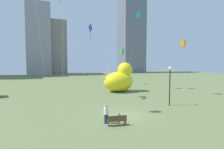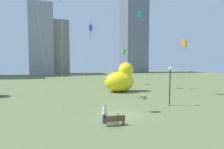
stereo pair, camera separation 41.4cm
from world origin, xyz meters
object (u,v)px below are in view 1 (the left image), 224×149
at_px(lamppost, 170,77).
at_px(kite_blue, 90,31).
at_px(person_child, 119,117).
at_px(giant_inflatable_duck, 120,79).
at_px(person_adult, 106,113).
at_px(park_bench, 117,120).
at_px(kite_orange, 183,44).
at_px(kite_green, 122,52).
at_px(kite_teal, 139,16).

xyz_separation_m(lamppost, kite_blue, (-7.70, 7.61, 6.14)).
xyz_separation_m(person_child, giant_inflatable_duck, (7.92, 15.25, 1.70)).
bearing_deg(person_adult, park_bench, -57.01).
height_order(kite_orange, kite_green, kite_orange).
bearing_deg(kite_teal, kite_blue, -154.83).
bearing_deg(lamppost, kite_orange, 35.21).
distance_m(park_bench, kite_teal, 25.23).
bearing_deg(giant_inflatable_duck, kite_blue, -147.80).
bearing_deg(person_adult, giant_inflatable_duck, 58.83).
height_order(giant_inflatable_duck, kite_green, kite_green).
bearing_deg(park_bench, person_adult, 122.99).
distance_m(giant_inflatable_duck, kite_teal, 12.78).
height_order(park_bench, kite_green, kite_green).
bearing_deg(kite_teal, lamppost, -106.50).
distance_m(park_bench, kite_green, 29.39).
xyz_separation_m(giant_inflatable_duck, kite_teal, (4.60, 1.05, 11.87)).
distance_m(giant_inflatable_duck, kite_green, 11.97).
bearing_deg(giant_inflatable_duck, kite_green, 59.81).
relative_size(park_bench, kite_green, 0.20).
xyz_separation_m(park_bench, kite_blue, (1.41, 11.38, 9.23)).
bearing_deg(kite_blue, person_adult, -100.89).
xyz_separation_m(person_adult, kite_green, (14.33, 24.04, 6.77)).
height_order(kite_orange, kite_teal, kite_teal).
bearing_deg(kite_orange, park_bench, -151.50).
xyz_separation_m(person_child, kite_green, (13.28, 24.46, 7.16)).
relative_size(lamppost, kite_green, 0.58).
relative_size(park_bench, person_adult, 1.01).
relative_size(person_child, kite_blue, 0.09).
distance_m(person_adult, kite_blue, 13.80).
xyz_separation_m(lamppost, kite_green, (4.62, 21.20, 4.13)).
distance_m(park_bench, giant_inflatable_duck, 17.93).
bearing_deg(person_adult, kite_green, 59.20).
bearing_deg(person_adult, kite_orange, 25.10).
xyz_separation_m(person_adult, kite_orange, (16.92, 7.93, 7.37)).
height_order(person_adult, lamppost, lamppost).
distance_m(kite_orange, kite_teal, 10.41).
bearing_deg(person_child, park_bench, -131.18).
distance_m(park_bench, person_child, 0.68).
relative_size(park_bench, person_child, 1.77).
bearing_deg(giant_inflatable_duck, person_adult, -121.17).
xyz_separation_m(kite_orange, kite_teal, (-3.35, 7.96, 5.82)).
xyz_separation_m(person_child, kite_blue, (0.96, 10.87, 9.17)).
distance_m(lamppost, kite_green, 22.09).
relative_size(person_adult, kite_blue, 0.15).
bearing_deg(park_bench, kite_teal, 52.36).
distance_m(person_child, kite_blue, 14.26).
bearing_deg(lamppost, kite_green, 77.71).
bearing_deg(person_adult, person_child, -21.98).
height_order(kite_green, kite_teal, kite_teal).
bearing_deg(giant_inflatable_duck, lamppost, -86.49).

